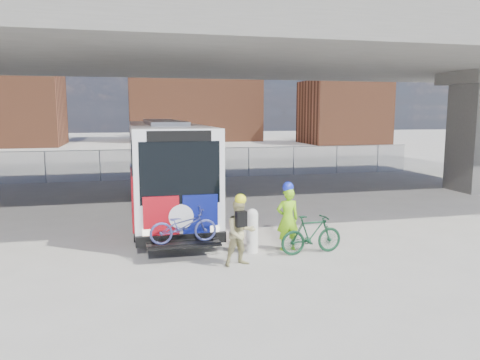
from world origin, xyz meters
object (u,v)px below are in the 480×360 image
object	(u,v)px
bollard	(252,229)
bike_parked	(311,234)
cyclist_tan	(240,232)
bus	(164,160)
cyclist_hivis	(288,217)

from	to	relation	value
bollard	bike_parked	size ratio (longest dim) A/B	0.69
cyclist_tan	bike_parked	distance (m)	2.29
bus	cyclist_tan	distance (m)	7.59
bollard	cyclist_tan	xyz separation A→B (m)	(-0.60, -1.05, 0.22)
cyclist_hivis	bike_parked	world-z (taller)	cyclist_hivis
bollard	cyclist_hivis	size ratio (longest dim) A/B	0.63
bus	bollard	xyz separation A→B (m)	(2.00, -6.32, -1.42)
bollard	bike_parked	xyz separation A→B (m)	(1.61, -0.53, -0.12)
bus	cyclist_tan	bearing A→B (deg)	-79.20
bus	cyclist_hivis	distance (m)	7.11
bus	bollard	distance (m)	6.78
bus	bollard	size ratio (longest dim) A/B	10.07
cyclist_tan	bike_parked	bearing A→B (deg)	2.54
bus	cyclist_hivis	bearing A→B (deg)	-64.07
bollard	bike_parked	bearing A→B (deg)	-18.21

